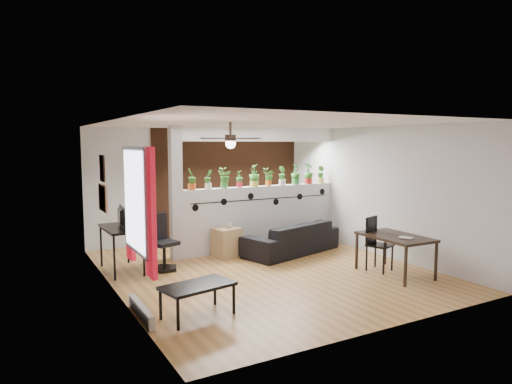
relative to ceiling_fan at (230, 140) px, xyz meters
name	(u,v)px	position (x,y,z in m)	size (l,w,h in m)	color
room_shell	(264,198)	(0.80, 0.30, -1.01)	(6.30, 7.10, 2.90)	olive
partition_wall	(261,217)	(1.60, 1.80, -1.64)	(3.60, 0.18, 1.35)	#BCBCC1
ceiling_header	(261,134)	(1.60, 1.80, 0.14)	(3.60, 0.18, 0.30)	white
pier_column	(176,193)	(-0.31, 1.80, -1.01)	(0.22, 0.20, 2.60)	#BCBCC1
brick_panel	(231,183)	(1.60, 3.27, -1.01)	(3.90, 0.05, 2.60)	#9D522D
vine_decal	(264,199)	(1.60, 1.70, -1.23)	(3.31, 0.01, 0.30)	black
window_assembly	(137,203)	(-1.76, -0.90, -0.81)	(0.09, 1.30, 1.55)	white
baseboard_heater	(141,311)	(-1.74, -0.90, -2.22)	(0.08, 1.00, 0.18)	beige
corkboard	(103,198)	(-1.78, 1.25, -0.96)	(0.03, 0.60, 0.45)	#976B49
framed_art	(102,168)	(-1.78, 1.20, -0.46)	(0.03, 0.34, 0.44)	#8C7259
ceiling_fan	(230,140)	(0.00, 0.00, 0.00)	(1.19, 1.19, 0.43)	black
potted_plant_0	(192,178)	(0.02, 1.80, -0.74)	(0.28, 0.28, 0.43)	#CE5218
potted_plant_1	(208,179)	(0.37, 1.80, -0.76)	(0.20, 0.16, 0.39)	white
potted_plant_2	(224,177)	(0.72, 1.80, -0.74)	(0.27, 0.26, 0.42)	#2F8333
potted_plant_3	(239,178)	(1.07, 1.80, -0.77)	(0.22, 0.22, 0.36)	red
potted_plant_4	(254,175)	(1.42, 1.80, -0.71)	(0.31, 0.32, 0.48)	gold
potted_plant_5	(268,176)	(1.78, 1.80, -0.76)	(0.22, 0.20, 0.38)	orange
potted_plant_6	(282,175)	(2.13, 1.80, -0.74)	(0.19, 0.23, 0.42)	silver
potted_plant_7	(296,174)	(2.48, 1.80, -0.72)	(0.25, 0.28, 0.45)	#328B35
potted_plant_8	(309,173)	(2.83, 1.80, -0.72)	(0.22, 0.27, 0.47)	red
potted_plant_9	(321,174)	(3.18, 1.80, -0.75)	(0.17, 0.21, 0.40)	gold
sofa	(291,238)	(1.93, 1.13, -2.01)	(2.08, 0.82, 0.61)	black
cube_shelf	(227,243)	(0.61, 1.46, -2.02)	(0.48, 0.43, 0.59)	#A18655
cup	(229,225)	(0.66, 1.46, -1.68)	(0.13, 0.13, 0.11)	gray
computer_desk	(121,231)	(-1.45, 1.45, -1.60)	(0.60, 1.11, 0.79)	black
monitor	(119,220)	(-1.45, 1.60, -1.42)	(0.06, 0.34, 0.19)	black
office_chair	(162,246)	(-0.80, 1.19, -1.88)	(0.53, 0.53, 0.99)	black
dining_table	(395,240)	(2.62, -1.05, -1.70)	(0.79, 1.27, 0.69)	black
book	(404,239)	(2.52, -1.35, -1.62)	(0.16, 0.22, 0.02)	gray
folding_chair	(375,239)	(2.53, -0.67, -1.75)	(0.49, 0.49, 0.96)	black
coffee_table	(198,288)	(-1.07, -1.21, -1.93)	(1.01, 0.69, 0.43)	black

